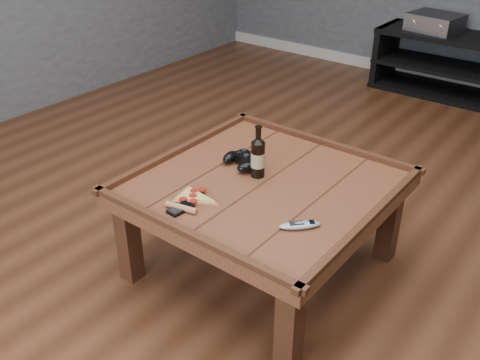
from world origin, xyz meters
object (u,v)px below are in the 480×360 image
Objects in this scene: media_console at (464,68)px; remote_control at (300,225)px; smartphone at (180,209)px; pizza_slice at (191,199)px; av_receiver at (435,22)px; beer_bottle at (258,156)px; game_controller at (242,160)px; coffee_table at (263,194)px.

media_console is 9.33× the size of remote_control.
remote_control is (0.43, 0.19, 0.01)m from smartphone.
av_receiver is (-0.14, 3.04, 0.11)m from pizza_slice.
pizza_slice is 0.46m from remote_control.
beer_bottle reaches higher than game_controller.
remote_control is at bearing 1.62° from pizza_slice.
smartphone is 0.47m from remote_control.
beer_bottle is 0.55× the size of av_receiver.
pizza_slice is at bearing -116.16° from coffee_table.
game_controller is 0.53m from remote_control.
game_controller is 1.94× the size of smartphone.
av_receiver reaches higher than pizza_slice.
coffee_table is 0.17m from beer_bottle.
game_controller is at bearing 158.99° from coffee_table.
media_console is 3.06m from pizza_slice.
av_receiver is at bearing 96.02° from coffee_table.
remote_control is at bearing -84.17° from media_console.
media_console is 2.96m from remote_control.
remote_control is (0.36, -0.22, -0.08)m from beer_bottle.
beer_bottle is 0.35m from pizza_slice.
smartphone is 0.71× the size of remote_control.
beer_bottle is at bearing -76.62° from av_receiver.
pizza_slice is at bearing -74.19° from game_controller.
remote_control is 2.99m from av_receiver.
smartphone is at bearing -92.45° from media_console.
smartphone is at bearing -100.62° from beer_bottle.
pizza_slice is 0.08m from smartphone.
coffee_table is at bearing -8.42° from game_controller.
game_controller reaches higher than pizza_slice.
game_controller is 1.38× the size of remote_control.
pizza_slice reaches higher than smartphone.
media_console reaches higher than remote_control.
beer_bottle reaches higher than smartphone.
game_controller reaches higher than remote_control.
smartphone is at bearing -109.60° from coffee_table.
remote_control is at bearing 28.33° from smartphone.
av_receiver is at bearing 145.32° from remote_control.
remote_control is at bearing -15.84° from game_controller.
beer_bottle is 2.72m from av_receiver.
av_receiver reaches higher than coffee_table.
av_receiver reaches higher than remote_control.
pizza_slice is 3.05m from av_receiver.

